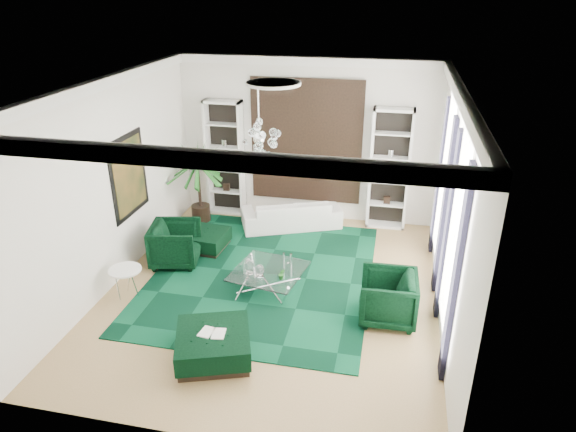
% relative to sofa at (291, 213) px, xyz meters
% --- Properties ---
extents(floor, '(6.00, 7.00, 0.02)m').
position_rel_sofa_xyz_m(floor, '(0.21, -2.81, -0.34)').
color(floor, tan).
rests_on(floor, ground).
extents(ceiling, '(6.00, 7.00, 0.02)m').
position_rel_sofa_xyz_m(ceiling, '(0.21, -2.81, 3.48)').
color(ceiling, white).
rests_on(ceiling, ground).
extents(wall_back, '(6.00, 0.02, 3.80)m').
position_rel_sofa_xyz_m(wall_back, '(0.21, 0.70, 1.57)').
color(wall_back, silver).
rests_on(wall_back, ground).
extents(wall_front, '(6.00, 0.02, 3.80)m').
position_rel_sofa_xyz_m(wall_front, '(0.21, -6.32, 1.57)').
color(wall_front, silver).
rests_on(wall_front, ground).
extents(wall_left, '(0.02, 7.00, 3.80)m').
position_rel_sofa_xyz_m(wall_left, '(-2.80, -2.81, 1.57)').
color(wall_left, silver).
rests_on(wall_left, ground).
extents(wall_right, '(0.02, 7.00, 3.80)m').
position_rel_sofa_xyz_m(wall_right, '(3.22, -2.81, 1.57)').
color(wall_right, silver).
rests_on(wall_right, ground).
extents(crown_molding, '(6.00, 7.00, 0.18)m').
position_rel_sofa_xyz_m(crown_molding, '(0.21, -2.81, 3.37)').
color(crown_molding, white).
rests_on(crown_molding, ceiling).
extents(ceiling_medallion, '(0.90, 0.90, 0.05)m').
position_rel_sofa_xyz_m(ceiling_medallion, '(0.21, -2.51, 3.44)').
color(ceiling_medallion, white).
rests_on(ceiling_medallion, ceiling).
extents(tapestry, '(2.50, 0.06, 2.80)m').
position_rel_sofa_xyz_m(tapestry, '(0.21, 0.65, 1.57)').
color(tapestry, black).
rests_on(tapestry, wall_back).
extents(shelving_left, '(0.90, 0.38, 2.80)m').
position_rel_sofa_xyz_m(shelving_left, '(-1.74, 0.50, 1.07)').
color(shelving_left, white).
rests_on(shelving_left, floor).
extents(shelving_right, '(0.90, 0.38, 2.80)m').
position_rel_sofa_xyz_m(shelving_right, '(2.16, 0.50, 1.07)').
color(shelving_right, white).
rests_on(shelving_right, floor).
extents(painting, '(0.04, 1.30, 1.60)m').
position_rel_sofa_xyz_m(painting, '(-2.76, -2.21, 1.52)').
color(painting, black).
rests_on(painting, wall_left).
extents(window_near, '(0.03, 1.10, 2.90)m').
position_rel_sofa_xyz_m(window_near, '(3.20, -3.71, 1.57)').
color(window_near, white).
rests_on(window_near, wall_right).
extents(curtain_near_a, '(0.07, 0.30, 3.25)m').
position_rel_sofa_xyz_m(curtain_near_a, '(3.17, -4.49, 1.32)').
color(curtain_near_a, black).
rests_on(curtain_near_a, floor).
extents(curtain_near_b, '(0.07, 0.30, 3.25)m').
position_rel_sofa_xyz_m(curtain_near_b, '(3.17, -2.93, 1.32)').
color(curtain_near_b, black).
rests_on(curtain_near_b, floor).
extents(window_far, '(0.03, 1.10, 2.90)m').
position_rel_sofa_xyz_m(window_far, '(3.20, -1.31, 1.57)').
color(window_far, white).
rests_on(window_far, wall_right).
extents(curtain_far_a, '(0.07, 0.30, 3.25)m').
position_rel_sofa_xyz_m(curtain_far_a, '(3.17, -2.09, 1.32)').
color(curtain_far_a, black).
rests_on(curtain_far_a, floor).
extents(curtain_far_b, '(0.07, 0.30, 3.25)m').
position_rel_sofa_xyz_m(curtain_far_b, '(3.17, -0.53, 1.32)').
color(curtain_far_b, black).
rests_on(curtain_far_b, floor).
extents(rug, '(4.20, 5.00, 0.02)m').
position_rel_sofa_xyz_m(rug, '(-0.10, -2.28, -0.32)').
color(rug, black).
rests_on(rug, floor).
extents(sofa, '(2.44, 1.70, 0.66)m').
position_rel_sofa_xyz_m(sofa, '(0.00, 0.00, 0.00)').
color(sofa, silver).
rests_on(sofa, floor).
extents(armchair_left, '(1.12, 1.10, 0.87)m').
position_rel_sofa_xyz_m(armchair_left, '(-1.94, -2.19, 0.10)').
color(armchair_left, black).
rests_on(armchair_left, floor).
extents(armchair_right, '(0.98, 0.95, 0.86)m').
position_rel_sofa_xyz_m(armchair_right, '(2.33, -3.25, 0.10)').
color(armchair_right, black).
rests_on(armchair_right, floor).
extents(coffee_table, '(1.42, 1.42, 0.42)m').
position_rel_sofa_xyz_m(coffee_table, '(0.15, -2.79, -0.12)').
color(coffee_table, white).
rests_on(coffee_table, floor).
extents(ottoman_side, '(0.94, 0.94, 0.39)m').
position_rel_sofa_xyz_m(ottoman_side, '(-1.59, -1.47, -0.14)').
color(ottoman_side, black).
rests_on(ottoman_side, floor).
extents(ottoman_front, '(1.40, 1.40, 0.44)m').
position_rel_sofa_xyz_m(ottoman_front, '(-0.22, -4.80, -0.11)').
color(ottoman_front, black).
rests_on(ottoman_front, floor).
extents(book, '(0.40, 0.27, 0.03)m').
position_rel_sofa_xyz_m(book, '(-0.22, -4.80, 0.12)').
color(book, white).
rests_on(book, ottoman_front).
extents(side_table, '(0.70, 0.70, 0.56)m').
position_rel_sofa_xyz_m(side_table, '(-2.32, -3.54, -0.05)').
color(side_table, white).
rests_on(side_table, floor).
extents(palm, '(1.63, 1.63, 2.42)m').
position_rel_sofa_xyz_m(palm, '(-2.19, -0.15, 0.88)').
color(palm, '#1E611E').
rests_on(palm, floor).
extents(chandelier, '(0.90, 0.90, 0.73)m').
position_rel_sofa_xyz_m(chandelier, '(-0.03, -2.58, 2.52)').
color(chandelier, white).
rests_on(chandelier, ceiling).
extents(table_plant, '(0.13, 0.11, 0.22)m').
position_rel_sofa_xyz_m(table_plant, '(0.45, -3.04, 0.20)').
color(table_plant, '#1E611E').
rests_on(table_plant, coffee_table).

